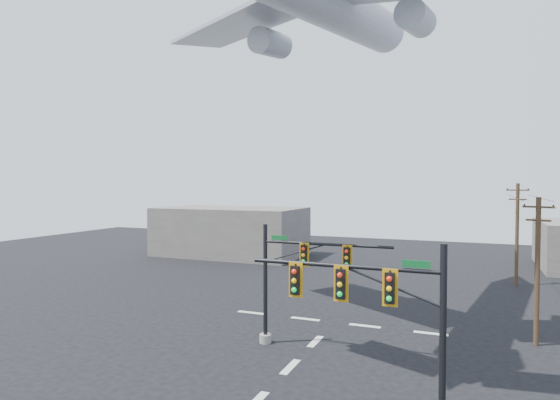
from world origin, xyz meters
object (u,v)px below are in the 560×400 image
at_px(airliner, 339,9).
at_px(utility_pole_a, 537,268).
at_px(signal_mast_far, 291,281).
at_px(utility_pole_b, 517,232).
at_px(signal_mast_near, 389,326).

bearing_deg(airliner, utility_pole_a, -86.82).
xyz_separation_m(signal_mast_far, utility_pole_a, (12.58, 5.37, 0.66)).
bearing_deg(utility_pole_b, signal_mast_far, -112.23).
relative_size(signal_mast_far, airliner, 0.25).
relative_size(signal_mast_near, utility_pole_a, 0.90).
bearing_deg(signal_mast_far, airliner, 81.12).
height_order(utility_pole_a, utility_pole_b, utility_pole_b).
bearing_deg(airliner, signal_mast_near, -150.53).
xyz_separation_m(signal_mast_far, airliner, (0.96, 6.17, 16.79)).
relative_size(utility_pole_b, airliner, 0.31).
xyz_separation_m(utility_pole_a, utility_pole_b, (0.36, 16.83, 0.41)).
distance_m(signal_mast_far, utility_pole_b, 25.72).
bearing_deg(signal_mast_far, signal_mast_near, -48.17).
xyz_separation_m(signal_mast_near, utility_pole_a, (6.11, 12.60, 0.36)).
xyz_separation_m(utility_pole_b, airliner, (-11.98, -16.04, 15.72)).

